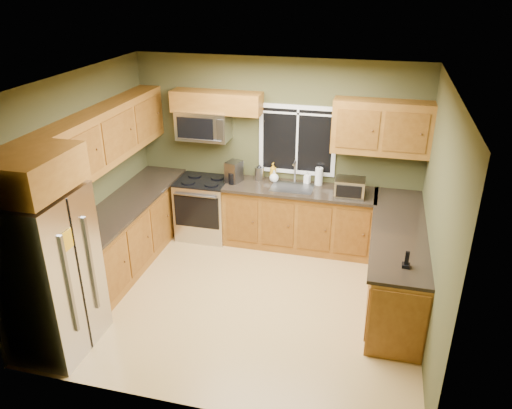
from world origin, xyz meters
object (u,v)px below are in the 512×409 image
at_px(coffee_maker, 234,173).
at_px(refrigerator, 49,274).
at_px(range, 204,208).
at_px(paper_towel_roll, 319,176).
at_px(microwave, 203,125).
at_px(cordless_phone, 406,262).
at_px(toaster_oven, 350,188).
at_px(soap_bottle_b, 307,177).
at_px(kettle, 259,173).
at_px(soap_bottle_c, 274,176).
at_px(soap_bottle_a, 273,171).

bearing_deg(coffee_maker, refrigerator, -112.80).
distance_m(range, paper_towel_roll, 1.81).
distance_m(refrigerator, paper_towel_roll, 3.82).
relative_size(range, paper_towel_roll, 3.31).
xyz_separation_m(refrigerator, microwave, (0.69, 2.91, 0.83)).
xyz_separation_m(microwave, cordless_phone, (2.88, -1.94, -0.73)).
xyz_separation_m(toaster_oven, soap_bottle_b, (-0.63, 0.33, -0.04)).
distance_m(kettle, cordless_phone, 2.86).
height_order(microwave, coffee_maker, microwave).
relative_size(soap_bottle_b, soap_bottle_c, 1.03).
bearing_deg(cordless_phone, soap_bottle_c, 132.94).
bearing_deg(range, soap_bottle_a, 12.73).
bearing_deg(refrigerator, paper_towel_roll, 51.28).
distance_m(refrigerator, kettle, 3.32).
bearing_deg(paper_towel_roll, soap_bottle_a, 178.32).
distance_m(soap_bottle_c, cordless_phone, 2.69).
xyz_separation_m(microwave, soap_bottle_a, (1.02, 0.09, -0.66)).
height_order(refrigerator, toaster_oven, refrigerator).
height_order(soap_bottle_c, cordless_phone, cordless_phone).
height_order(refrigerator, soap_bottle_b, refrigerator).
xyz_separation_m(soap_bottle_c, cordless_phone, (1.83, -1.97, -0.03)).
bearing_deg(refrigerator, kettle, 62.86).
xyz_separation_m(paper_towel_roll, cordless_phone, (1.18, -2.01, -0.07)).
xyz_separation_m(paper_towel_roll, soap_bottle_a, (-0.68, 0.02, 0.00)).
bearing_deg(cordless_phone, microwave, 146.05).
distance_m(refrigerator, coffee_maker, 3.02).
height_order(range, toaster_oven, toaster_oven).
bearing_deg(paper_towel_roll, range, -172.94).
relative_size(microwave, toaster_oven, 1.86).
bearing_deg(soap_bottle_c, coffee_maker, -164.94).
distance_m(kettle, soap_bottle_c, 0.23).
xyz_separation_m(refrigerator, coffee_maker, (1.17, 2.78, 0.19)).
bearing_deg(microwave, paper_towel_roll, 2.50).
distance_m(refrigerator, soap_bottle_b, 3.73).
distance_m(toaster_oven, cordless_phone, 1.86).
bearing_deg(kettle, microwave, -176.92).
bearing_deg(soap_bottle_b, refrigerator, -126.49).
distance_m(paper_towel_roll, soap_bottle_b, 0.18).
xyz_separation_m(soap_bottle_b, soap_bottle_c, (-0.48, -0.07, -0.00)).
distance_m(range, coffee_maker, 0.78).
distance_m(coffee_maker, soap_bottle_b, 1.07).
xyz_separation_m(coffee_maker, soap_bottle_b, (1.05, 0.22, -0.06)).
height_order(soap_bottle_a, soap_bottle_c, soap_bottle_a).
bearing_deg(paper_towel_roll, kettle, -178.04).
bearing_deg(toaster_oven, soap_bottle_c, 166.81).
height_order(toaster_oven, soap_bottle_c, toaster_oven).
bearing_deg(kettle, coffee_maker, -153.82).
relative_size(refrigerator, toaster_oven, 4.40).
height_order(microwave, toaster_oven, microwave).
height_order(kettle, soap_bottle_a, soap_bottle_a).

